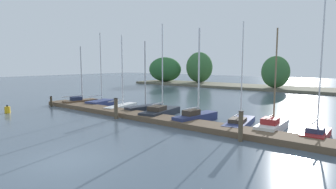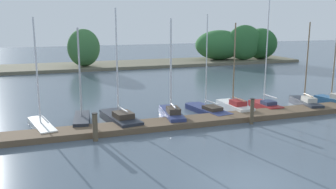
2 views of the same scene
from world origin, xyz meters
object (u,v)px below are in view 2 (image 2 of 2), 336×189
Objects in this scene: sailboat_2 at (41,124)px; sailboat_6 at (207,109)px; mooring_piling_1 at (95,127)px; sailboat_10 at (332,100)px; mooring_piling_2 at (252,111)px; sailboat_7 at (234,106)px; sailboat_3 at (82,118)px; sailboat_9 at (305,102)px; sailboat_5 at (171,113)px; sailboat_4 at (120,118)px; sailboat_8 at (265,104)px.

sailboat_6 is at bearing -100.31° from sailboat_2.
sailboat_6 is at bearing 22.71° from mooring_piling_1.
mooring_piling_2 is at bearing 98.52° from sailboat_10.
sailboat_10 is at bearing -97.57° from sailboat_7.
sailboat_2 is 2.43m from sailboat_3.
sailboat_7 reaches higher than mooring_piling_1.
sailboat_2 is 1.06× the size of sailboat_7.
mooring_piling_1 is (-10.31, -3.44, 0.41)m from sailboat_7.
sailboat_10 is (2.39, -0.16, 0.03)m from sailboat_9.
sailboat_2 reaches higher than sailboat_9.
sailboat_10 is at bearing -83.78° from sailboat_5.
sailboat_4 is 10.81m from sailboat_8.
sailboat_7 is (13.06, 0.30, 0.05)m from sailboat_2.
sailboat_5 is 10.58m from sailboat_9.
sailboat_2 reaches higher than mooring_piling_2.
sailboat_10 is 8.96m from mooring_piling_2.
sailboat_10 is (7.98, -0.89, 0.04)m from sailboat_7.
mooring_piling_2 is at bearing -114.35° from sailboat_5.
sailboat_10 is at bearing -100.61° from sailboat_4.
sailboat_9 is 2.40m from sailboat_10.
sailboat_2 is at bearing 80.84° from sailboat_10.
sailboat_9 is at bearing -98.64° from sailboat_7.
sailboat_6 reaches higher than sailboat_3.
sailboat_3 is 3.53m from mooring_piling_1.
mooring_piling_2 is (10.03, -3.42, 0.45)m from sailboat_3.
sailboat_2 is 13.07m from sailboat_7.
sailboat_6 reaches higher than sailboat_2.
sailboat_2 is at bearing 90.11° from sailboat_8.
sailboat_5 reaches higher than sailboat_9.
sailboat_3 reaches higher than mooring_piling_2.
mooring_piling_1 is at bearing 137.57° from sailboat_4.
sailboat_10 is at bearing -96.90° from sailboat_8.
sailboat_3 is at bearing 79.99° from sailboat_6.
mooring_piling_2 is at bearing -119.55° from sailboat_4.
sailboat_3 is at bearing 79.56° from sailboat_10.
sailboat_2 is 4.69m from sailboat_4.
sailboat_8 reaches higher than sailboat_4.
sailboat_7 is 3.46m from mooring_piling_2.
sailboat_2 is at bearing 94.28° from sailboat_5.
sailboat_3 is 10.60m from mooring_piling_2.
sailboat_4 is at bearing 56.79° from mooring_piling_1.
sailboat_7 is at bearing -82.42° from sailboat_3.
sailboat_5 is 0.78× the size of sailboat_8.
sailboat_3 is 0.91× the size of sailboat_5.
sailboat_5 is 0.96× the size of sailboat_6.
sailboat_4 is 3.39m from sailboat_5.
sailboat_9 reaches higher than mooring_piling_1.
sailboat_4 is at bearing 81.07° from sailboat_10.
mooring_piling_1 is (-5.31, -2.74, 0.35)m from sailboat_5.
sailboat_5 reaches higher than mooring_piling_2.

